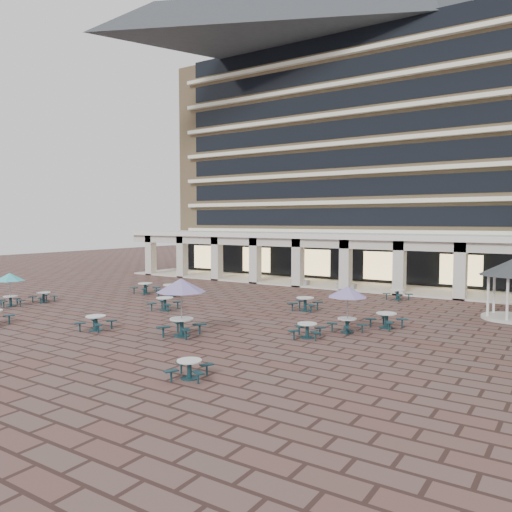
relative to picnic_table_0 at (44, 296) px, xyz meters
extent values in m
plane|color=brown|center=(12.54, 3.97, -0.40)|extent=(120.00, 120.00, 0.00)
cube|color=#A3855C|center=(12.54, 29.47, 10.60)|extent=(40.00, 15.00, 22.00)
cube|color=beige|center=(12.54, 21.72, 4.10)|extent=(36.80, 0.50, 0.35)
cube|color=black|center=(12.54, 21.95, 5.40)|extent=(35.20, 0.05, 1.60)
cube|color=beige|center=(12.54, 21.72, 6.70)|extent=(36.80, 0.50, 0.35)
cube|color=black|center=(12.54, 21.95, 8.00)|extent=(35.20, 0.05, 1.60)
cube|color=beige|center=(12.54, 21.72, 9.30)|extent=(36.80, 0.50, 0.35)
cube|color=black|center=(12.54, 21.95, 10.60)|extent=(35.20, 0.05, 1.60)
cube|color=beige|center=(12.54, 21.72, 11.90)|extent=(36.80, 0.50, 0.35)
cube|color=black|center=(12.54, 21.95, 13.20)|extent=(35.20, 0.05, 1.60)
cube|color=beige|center=(12.54, 21.72, 14.50)|extent=(36.80, 0.50, 0.35)
cube|color=black|center=(12.54, 21.95, 15.80)|extent=(35.20, 0.05, 1.60)
cube|color=beige|center=(12.54, 21.72, 17.10)|extent=(36.80, 0.50, 0.35)
cube|color=black|center=(12.54, 21.95, 18.40)|extent=(35.20, 0.05, 1.60)
cube|color=beige|center=(12.54, 21.72, 19.70)|extent=(36.80, 0.50, 0.35)
cube|color=black|center=(12.54, 21.95, 21.00)|extent=(35.20, 0.05, 1.60)
cube|color=white|center=(12.54, 18.97, 3.80)|extent=(42.00, 6.60, 0.40)
cube|color=beige|center=(12.54, 16.12, 3.35)|extent=(42.00, 0.30, 0.90)
cube|color=black|center=(12.54, 21.67, 1.40)|extent=(38.00, 0.15, 3.20)
cube|color=beige|center=(12.54, 18.97, -0.34)|extent=(42.00, 6.00, 0.12)
cube|color=beige|center=(-6.46, 16.37, 1.60)|extent=(0.80, 0.80, 4.00)
cube|color=beige|center=(-2.23, 16.37, 1.60)|extent=(0.80, 0.80, 4.00)
cube|color=beige|center=(1.99, 16.37, 1.60)|extent=(0.80, 0.80, 4.00)
cube|color=beige|center=(6.21, 16.37, 1.60)|extent=(0.80, 0.80, 4.00)
cube|color=beige|center=(10.43, 16.37, 1.60)|extent=(0.80, 0.80, 4.00)
cube|color=beige|center=(14.66, 16.37, 1.60)|extent=(0.80, 0.80, 4.00)
cube|color=beige|center=(18.88, 16.37, 1.60)|extent=(0.80, 0.80, 4.00)
cube|color=beige|center=(23.10, 16.37, 1.60)|extent=(0.80, 0.80, 4.00)
cube|color=#FFD88C|center=(-3.46, 21.52, 1.20)|extent=(3.20, 0.08, 2.40)
cube|color=#FFD88C|center=(2.94, 21.52, 1.20)|extent=(3.20, 0.08, 2.40)
cube|color=#FFD88C|center=(9.34, 21.52, 1.20)|extent=(3.20, 0.08, 2.40)
cube|color=#FFD88C|center=(15.74, 21.52, 1.20)|extent=(3.20, 0.08, 2.40)
cube|color=#FFD88C|center=(22.14, 21.52, 1.20)|extent=(3.20, 0.08, 2.40)
cylinder|color=#123136|center=(0.00, 0.00, -0.38)|extent=(0.62, 0.62, 0.04)
cylinder|color=#123136|center=(0.00, 0.00, -0.11)|extent=(0.16, 0.16, 0.58)
cylinder|color=silver|center=(0.00, 0.00, 0.25)|extent=(0.88, 0.88, 0.04)
cube|color=#123136|center=(0.51, 0.46, -0.01)|extent=(0.52, 0.51, 0.04)
cylinder|color=#123136|center=(0.51, 0.46, -0.21)|extent=(0.07, 0.07, 0.37)
cube|color=#123136|center=(-0.46, 0.51, -0.01)|extent=(0.51, 0.52, 0.04)
cylinder|color=#123136|center=(-0.46, 0.51, -0.21)|extent=(0.07, 0.07, 0.37)
cube|color=#123136|center=(-0.51, -0.46, -0.01)|extent=(0.52, 0.51, 0.04)
cylinder|color=#123136|center=(-0.51, -0.46, -0.21)|extent=(0.07, 0.07, 0.37)
cube|color=#123136|center=(0.46, -0.51, -0.01)|extent=(0.51, 0.52, 0.04)
cylinder|color=#123136|center=(0.46, -0.51, -0.21)|extent=(0.07, 0.07, 0.37)
cube|color=#123136|center=(4.90, -5.27, 0.05)|extent=(0.56, 0.62, 0.05)
cylinder|color=#123136|center=(4.90, -5.27, -0.18)|extent=(0.08, 0.08, 0.43)
cylinder|color=#123136|center=(18.88, -7.03, -0.38)|extent=(0.60, 0.60, 0.03)
cylinder|color=#123136|center=(18.88, -7.03, -0.11)|extent=(0.16, 0.16, 0.57)
cylinder|color=silver|center=(18.88, -7.03, 0.23)|extent=(0.86, 0.86, 0.04)
cube|color=#123136|center=(19.15, -6.42, -0.02)|extent=(0.41, 0.53, 0.04)
cylinder|color=#123136|center=(19.15, -6.42, -0.22)|extent=(0.07, 0.07, 0.36)
cube|color=#123136|center=(18.26, -6.76, -0.02)|extent=(0.53, 0.41, 0.04)
cylinder|color=#123136|center=(18.26, -6.76, -0.22)|extent=(0.07, 0.07, 0.36)
cube|color=#123136|center=(18.61, -7.65, -0.02)|extent=(0.41, 0.53, 0.04)
cylinder|color=#123136|center=(18.61, -7.65, -0.22)|extent=(0.07, 0.07, 0.36)
cube|color=#123136|center=(19.49, -7.30, -0.02)|extent=(0.53, 0.41, 0.04)
cylinder|color=#123136|center=(19.49, -7.30, -0.22)|extent=(0.07, 0.07, 0.36)
cylinder|color=#123136|center=(19.49, 0.56, -0.38)|extent=(0.64, 0.64, 0.04)
cylinder|color=#123136|center=(19.49, 0.56, -0.10)|extent=(0.16, 0.16, 0.60)
cylinder|color=silver|center=(19.49, 0.56, 0.27)|extent=(0.91, 0.91, 0.05)
cube|color=#123136|center=(19.86, 1.17, 0.00)|extent=(0.48, 0.56, 0.05)
cylinder|color=#123136|center=(19.86, 1.17, -0.21)|extent=(0.07, 0.07, 0.38)
cube|color=#123136|center=(18.88, 0.92, 0.00)|extent=(0.56, 0.48, 0.05)
cylinder|color=#123136|center=(18.88, 0.92, -0.21)|extent=(0.07, 0.07, 0.38)
cube|color=#123136|center=(19.13, -0.06, 0.00)|extent=(0.48, 0.56, 0.05)
cylinder|color=#123136|center=(19.13, -0.06, -0.21)|extent=(0.07, 0.07, 0.38)
cube|color=#123136|center=(20.10, 0.19, 0.00)|extent=(0.56, 0.48, 0.05)
cylinder|color=#123136|center=(20.10, 0.19, -0.21)|extent=(0.07, 0.07, 0.38)
cylinder|color=#123136|center=(-0.35, -2.09, -0.38)|extent=(0.61, 0.61, 0.03)
cylinder|color=#123136|center=(-0.35, -2.09, -0.11)|extent=(0.16, 0.16, 0.57)
cylinder|color=silver|center=(-0.35, -2.09, 0.24)|extent=(0.87, 0.87, 0.04)
cube|color=#123136|center=(0.26, -1.81, -0.01)|extent=(0.54, 0.42, 0.04)
cylinder|color=#123136|center=(0.26, -1.81, -0.22)|extent=(0.07, 0.07, 0.37)
cube|color=#123136|center=(-0.64, -1.48, -0.01)|extent=(0.42, 0.54, 0.04)
cylinder|color=#123136|center=(-0.64, -1.48, -0.22)|extent=(0.07, 0.07, 0.37)
cube|color=#123136|center=(-0.97, -2.38, -0.01)|extent=(0.54, 0.42, 0.04)
cylinder|color=#123136|center=(-0.97, -2.38, -0.22)|extent=(0.07, 0.07, 0.37)
cube|color=#123136|center=(-0.07, -2.71, -0.01)|extent=(0.42, 0.54, 0.04)
cylinder|color=#123136|center=(-0.07, -2.71, -0.22)|extent=(0.07, 0.07, 0.37)
cylinder|color=gray|center=(-0.35, -2.09, 0.65)|extent=(0.04, 0.04, 2.09)
cone|color=#3BBACA|center=(-0.35, -2.09, 1.47)|extent=(1.83, 1.83, 0.48)
cylinder|color=#123136|center=(9.98, -3.78, -0.38)|extent=(0.68, 0.68, 0.04)
cylinder|color=#123136|center=(9.98, -3.78, -0.08)|extent=(0.17, 0.17, 0.64)
cylinder|color=silver|center=(9.98, -3.78, 0.31)|extent=(0.97, 0.97, 0.05)
cube|color=#123136|center=(10.37, -3.13, 0.03)|extent=(0.51, 0.60, 0.05)
cylinder|color=#123136|center=(10.37, -3.13, -0.19)|extent=(0.08, 0.08, 0.41)
cube|color=#123136|center=(9.33, -3.39, 0.03)|extent=(0.60, 0.51, 0.05)
cylinder|color=#123136|center=(9.33, -3.39, -0.19)|extent=(0.08, 0.08, 0.41)
cube|color=#123136|center=(9.59, -4.43, 0.03)|extent=(0.51, 0.60, 0.05)
cylinder|color=#123136|center=(9.59, -4.43, -0.19)|extent=(0.08, 0.08, 0.41)
cube|color=#123136|center=(10.63, -4.17, 0.03)|extent=(0.60, 0.51, 0.05)
cylinder|color=#123136|center=(10.63, -4.17, -0.19)|extent=(0.08, 0.08, 0.41)
cylinder|color=#123136|center=(14.36, -2.36, -0.38)|extent=(0.78, 0.78, 0.04)
cylinder|color=#123136|center=(14.36, -2.36, -0.03)|extent=(0.20, 0.20, 0.74)
cylinder|color=silver|center=(14.36, -2.36, 0.42)|extent=(1.12, 1.12, 0.06)
cube|color=#123136|center=(14.87, -1.65, 0.09)|extent=(0.61, 0.68, 0.06)
cylinder|color=#123136|center=(14.87, -1.65, -0.16)|extent=(0.09, 0.09, 0.47)
cube|color=#123136|center=(13.65, -1.85, 0.09)|extent=(0.68, 0.61, 0.06)
cylinder|color=#123136|center=(13.65, -1.85, -0.16)|extent=(0.09, 0.09, 0.47)
cube|color=#123136|center=(13.85, -3.06, 0.09)|extent=(0.61, 0.68, 0.06)
cylinder|color=#123136|center=(13.85, -3.06, -0.16)|extent=(0.09, 0.09, 0.47)
cube|color=#123136|center=(15.06, -2.87, 0.09)|extent=(0.68, 0.61, 0.06)
cylinder|color=#123136|center=(15.06, -2.87, -0.16)|extent=(0.09, 0.09, 0.47)
cylinder|color=gray|center=(14.36, -2.36, 0.94)|extent=(0.06, 0.06, 2.68)
cone|color=#8470B3|center=(14.36, -2.36, 2.00)|extent=(2.35, 2.35, 0.61)
cylinder|color=#123136|center=(21.85, 4.72, -0.38)|extent=(0.71, 0.71, 0.04)
cylinder|color=#123136|center=(21.85, 4.72, -0.06)|extent=(0.18, 0.18, 0.67)
cylinder|color=silver|center=(21.85, 4.72, 0.34)|extent=(1.01, 1.01, 0.05)
cube|color=#123136|center=(22.54, 5.10, 0.05)|extent=(0.63, 0.52, 0.05)
cylinder|color=#123136|center=(22.54, 5.10, -0.18)|extent=(0.08, 0.08, 0.43)
cube|color=#123136|center=(21.46, 5.41, 0.05)|extent=(0.52, 0.63, 0.05)
cylinder|color=#123136|center=(21.46, 5.41, -0.18)|extent=(0.08, 0.08, 0.43)
cube|color=#123136|center=(21.16, 4.33, 0.05)|extent=(0.63, 0.52, 0.05)
cylinder|color=#123136|center=(21.16, 4.33, -0.18)|extent=(0.08, 0.08, 0.43)
cube|color=#123136|center=(22.24, 4.03, 0.05)|extent=(0.52, 0.63, 0.05)
cylinder|color=#123136|center=(22.24, 4.03, -0.18)|extent=(0.08, 0.08, 0.43)
cylinder|color=#123136|center=(5.26, 6.68, -0.38)|extent=(0.78, 0.78, 0.04)
cylinder|color=#123136|center=(5.26, 6.68, -0.03)|extent=(0.20, 0.20, 0.74)
cylinder|color=silver|center=(5.26, 6.68, 0.42)|extent=(1.12, 1.12, 0.06)
cube|color=#123136|center=(5.89, 7.28, 0.09)|extent=(0.66, 0.65, 0.06)
cylinder|color=#123136|center=(5.89, 7.28, -0.16)|extent=(0.09, 0.09, 0.47)
cube|color=#123136|center=(4.66, 7.31, 0.09)|extent=(0.65, 0.66, 0.06)
cylinder|color=#123136|center=(4.66, 7.31, -0.16)|extent=(0.09, 0.09, 0.47)
cube|color=#123136|center=(4.63, 6.07, 0.09)|extent=(0.66, 0.65, 0.06)
cylinder|color=#123136|center=(4.63, 6.07, -0.16)|extent=(0.09, 0.09, 0.47)
cube|color=#123136|center=(5.86, 6.04, 0.09)|extent=(0.65, 0.66, 0.06)
cylinder|color=#123136|center=(5.86, 6.04, -0.16)|extent=(0.09, 0.09, 0.47)
cylinder|color=#123136|center=(8.87, 2.28, -0.38)|extent=(0.72, 0.72, 0.04)
cylinder|color=#123136|center=(8.87, 2.28, -0.06)|extent=(0.19, 0.19, 0.68)
cylinder|color=silver|center=(8.87, 2.28, 0.35)|extent=(1.03, 1.03, 0.05)
cube|color=#123136|center=(9.31, 2.94, 0.06)|extent=(0.55, 0.63, 0.05)
cylinder|color=#123136|center=(9.31, 2.94, -0.18)|extent=(0.08, 0.08, 0.43)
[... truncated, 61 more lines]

